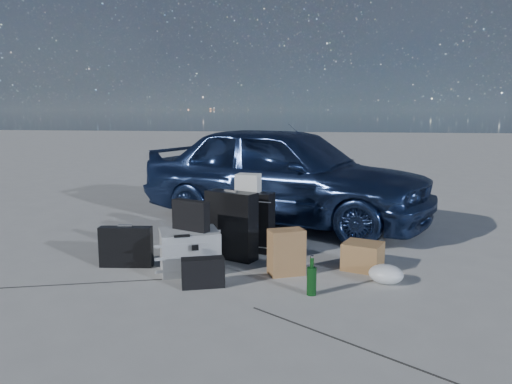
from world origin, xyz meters
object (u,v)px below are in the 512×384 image
at_px(cardboard_box, 363,256).
at_px(green_bottle, 312,276).
at_px(car, 284,174).
at_px(duffel_bag, 243,227).
at_px(briefcase, 126,247).
at_px(suitcase_left, 231,225).
at_px(pelican_case, 189,250).
at_px(suitcase_right, 249,221).

bearing_deg(cardboard_box, green_bottle, -121.45).
bearing_deg(car, green_bottle, -148.20).
bearing_deg(duffel_bag, cardboard_box, -17.69).
xyz_separation_m(briefcase, green_bottle, (1.79, -0.48, -0.04)).
relative_size(briefcase, suitcase_left, 0.73).
bearing_deg(green_bottle, duffel_bag, 118.39).
relative_size(car, pelican_case, 7.32).
bearing_deg(cardboard_box, suitcase_right, 157.71).
xyz_separation_m(duffel_bag, green_bottle, (0.84, -1.55, -0.01)).
height_order(pelican_case, cardboard_box, pelican_case).
height_order(briefcase, suitcase_right, suitcase_right).
bearing_deg(duffel_bag, car, 85.49).
relative_size(suitcase_left, green_bottle, 2.18).
bearing_deg(cardboard_box, car, 116.26).
distance_m(duffel_bag, green_bottle, 1.76).
bearing_deg(duffel_bag, suitcase_right, -55.54).
bearing_deg(green_bottle, suitcase_left, 133.01).
relative_size(car, suitcase_right, 6.09).
relative_size(suitcase_left, suitcase_right, 1.08).
height_order(briefcase, suitcase_left, suitcase_left).
xyz_separation_m(car, green_bottle, (0.47, -2.60, -0.50)).
xyz_separation_m(briefcase, suitcase_left, (0.94, 0.42, 0.15)).
xyz_separation_m(pelican_case, suitcase_left, (0.31, 0.44, 0.15)).
height_order(duffel_bag, green_bottle, duffel_bag).
height_order(car, suitcase_right, car).
xyz_separation_m(pelican_case, briefcase, (-0.63, 0.02, 0.00)).
bearing_deg(car, duffel_bag, -177.74).
bearing_deg(green_bottle, car, 100.29).
bearing_deg(suitcase_left, pelican_case, -101.62).
relative_size(suitcase_right, green_bottle, 2.02).
bearing_deg(suitcase_left, duffel_bag, 113.19).
distance_m(pelican_case, briefcase, 0.63).
relative_size(car, duffel_bag, 5.76).
xyz_separation_m(car, briefcase, (-1.31, -2.12, -0.46)).
relative_size(suitcase_left, duffel_bag, 1.02).
distance_m(suitcase_right, green_bottle, 1.42).
height_order(car, briefcase, car).
distance_m(car, pelican_case, 2.29).
bearing_deg(duffel_bag, pelican_case, -91.35).
bearing_deg(pelican_case, green_bottle, -44.90).
bearing_deg(briefcase, pelican_case, -9.12).
relative_size(car, briefcase, 7.71).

